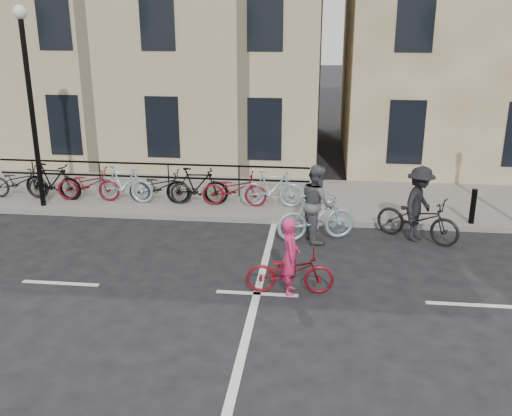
# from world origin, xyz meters

# --- Properties ---
(ground) EXTENTS (120.00, 120.00, 0.00)m
(ground) POSITION_xyz_m (0.00, 0.00, 0.00)
(ground) COLOR black
(ground) RESTS_ON ground
(sidewalk) EXTENTS (46.00, 4.00, 0.15)m
(sidewalk) POSITION_xyz_m (-4.00, 6.00, 0.07)
(sidewalk) COLOR slate
(sidewalk) RESTS_ON ground
(building_west) EXTENTS (20.00, 10.00, 10.00)m
(building_west) POSITION_xyz_m (-9.00, 13.00, 5.15)
(building_west) COLOR tan
(building_west) RESTS_ON sidewalk
(lamp_post) EXTENTS (0.36, 0.36, 5.28)m
(lamp_post) POSITION_xyz_m (-6.50, 4.40, 3.49)
(lamp_post) COLOR black
(lamp_post) RESTS_ON sidewalk
(bollard_east) EXTENTS (0.14, 0.14, 0.90)m
(bollard_east) POSITION_xyz_m (5.00, 4.25, 0.60)
(bollard_east) COLOR black
(bollard_east) RESTS_ON sidewalk
(parked_bikes) EXTENTS (9.35, 1.23, 1.05)m
(parked_bikes) POSITION_xyz_m (-3.87, 5.04, 0.65)
(parked_bikes) COLOR black
(parked_bikes) RESTS_ON sidewalk
(cyclist_pink) EXTENTS (1.74, 0.71, 1.52)m
(cyclist_pink) POSITION_xyz_m (0.63, 0.14, 0.53)
(cyclist_pink) COLOR maroon
(cyclist_pink) RESTS_ON ground
(cyclist_grey) EXTENTS (2.00, 1.12, 1.86)m
(cyclist_grey) POSITION_xyz_m (1.09, 3.03, 0.75)
(cyclist_grey) COLOR #95B5C3
(cyclist_grey) RESTS_ON ground
(cyclist_dark) EXTENTS (2.13, 1.63, 1.82)m
(cyclist_dark) POSITION_xyz_m (3.50, 3.30, 0.72)
(cyclist_dark) COLOR black
(cyclist_dark) RESTS_ON ground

